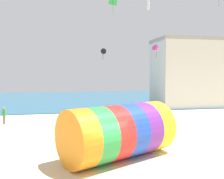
# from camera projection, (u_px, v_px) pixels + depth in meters

# --- Properties ---
(ground_plane) EXTENTS (120.00, 120.00, 0.00)m
(ground_plane) POSITION_uv_depth(u_px,v_px,m) (106.00, 170.00, 13.15)
(ground_plane) COLOR beige
(sea) EXTENTS (120.00, 40.00, 0.10)m
(sea) POSITION_uv_depth(u_px,v_px,m) (72.00, 98.00, 52.00)
(sea) COLOR #236084
(sea) RESTS_ON ground
(giant_inflatable_tube) EXTENTS (7.49, 5.86, 3.21)m
(giant_inflatable_tube) POSITION_uv_depth(u_px,v_px,m) (119.00, 132.00, 14.93)
(giant_inflatable_tube) COLOR orange
(giant_inflatable_tube) RESTS_ON ground
(kite_handler) EXTENTS (0.31, 0.40, 1.77)m
(kite_handler) POSITION_uv_depth(u_px,v_px,m) (168.00, 132.00, 17.83)
(kite_handler) COLOR #383D56
(kite_handler) RESTS_ON ground
(kite_black_delta) EXTENTS (0.60, 0.63, 1.07)m
(kite_black_delta) POSITION_uv_depth(u_px,v_px,m) (103.00, 52.00, 24.52)
(kite_black_delta) COLOR black
(kite_white_diamond) EXTENTS (0.07, 0.54, 1.32)m
(kite_white_diamond) POSITION_uv_depth(u_px,v_px,m) (149.00, 5.00, 18.67)
(kite_white_diamond) COLOR white
(kite_magenta_delta) EXTENTS (1.12, 1.08, 1.37)m
(kite_magenta_delta) POSITION_uv_depth(u_px,v_px,m) (157.00, 49.00, 26.38)
(kite_magenta_delta) COLOR #D1339E
(bystander_near_water) EXTENTS (0.41, 0.33, 1.74)m
(bystander_near_water) POSITION_uv_depth(u_px,v_px,m) (4.00, 115.00, 25.16)
(bystander_near_water) COLOR #726651
(bystander_near_water) RESTS_ON ground
(promenade_building) EXTENTS (13.31, 6.56, 10.53)m
(promenade_building) POSITION_uv_depth(u_px,v_px,m) (196.00, 73.00, 39.28)
(promenade_building) COLOR silver
(promenade_building) RESTS_ON ground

